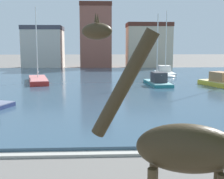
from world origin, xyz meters
TOP-DOWN VIEW (x-y plane):
  - harbor_water at (0.00, 32.71)m, footprint 77.04×46.78m
  - quay_edge_coping at (0.00, 9.07)m, footprint 77.04×0.50m
  - giraffe_statue at (1.46, 1.94)m, footprint 2.94×1.22m
  - sailboat_red at (-7.15, 33.61)m, footprint 3.83×9.00m
  - sailboat_white at (9.91, 40.40)m, footprint 2.51×6.14m
  - sailboat_teal at (6.69, 30.24)m, footprint 2.37×6.58m
  - mooring_bollard at (4.77, 8.92)m, footprint 0.24×0.24m
  - townhouse_wide_warehouse at (-10.78, 59.82)m, footprint 7.76×7.89m
  - townhouse_tall_gabled at (-0.17, 59.35)m, footprint 6.21×7.36m
  - townhouse_end_terrace at (10.44, 58.47)m, footprint 8.86×6.15m

SIDE VIEW (x-z plane):
  - quay_edge_coping at x=0.00m, z-range 0.00..0.12m
  - harbor_water at x=0.00m, z-range 0.00..0.27m
  - mooring_bollard at x=4.77m, z-range 0.00..0.50m
  - sailboat_red at x=-7.15m, z-range -4.09..4.96m
  - sailboat_teal at x=6.69m, z-range -3.46..4.57m
  - sailboat_white at x=9.91m, z-range -4.16..5.29m
  - giraffe_statue at x=1.46m, z-range 0.06..5.28m
  - townhouse_wide_warehouse at x=-10.78m, z-range 0.01..8.42m
  - townhouse_end_terrace at x=10.44m, z-range 0.01..9.04m
  - townhouse_tall_gabled at x=-0.17m, z-range 0.02..12.85m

